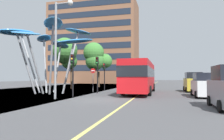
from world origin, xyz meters
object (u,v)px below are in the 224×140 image
object	(u,v)px
car_parked_mid	(204,86)
no_entry_sign	(93,76)
car_parked_far	(193,83)
traffic_light_island_mid	(104,71)
traffic_light_kerb_far	(97,67)
red_bus	(140,75)
leaf_sculpture	(48,39)
street_lamp	(59,36)
traffic_light_kerb_near	(73,66)

from	to	relation	value
car_parked_mid	no_entry_sign	xyz separation A→B (m)	(-11.55, 3.79, 0.86)
car_parked_far	traffic_light_island_mid	bearing A→B (deg)	-176.45
car_parked_far	no_entry_sign	size ratio (longest dim) A/B	1.57
traffic_light_island_mid	car_parked_far	distance (m)	11.00
traffic_light_kerb_far	car_parked_mid	size ratio (longest dim) A/B	0.95
traffic_light_kerb_far	no_entry_sign	size ratio (longest dim) A/B	1.40
red_bus	leaf_sculpture	bearing A→B (deg)	-165.21
red_bus	traffic_light_island_mid	bearing A→B (deg)	146.79
traffic_light_island_mid	car_parked_far	bearing A→B (deg)	3.55
no_entry_sign	traffic_light_island_mid	bearing A→B (deg)	73.71
red_bus	car_parked_mid	distance (m)	6.64
car_parked_far	no_entry_sign	world-z (taller)	no_entry_sign
traffic_light_island_mid	street_lamp	world-z (taller)	street_lamp
traffic_light_kerb_far	red_bus	bearing A→B (deg)	12.20
traffic_light_kerb_near	car_parked_far	distance (m)	14.79
traffic_light_kerb_far	traffic_light_island_mid	bearing A→B (deg)	96.23
traffic_light_island_mid	car_parked_mid	size ratio (longest dim) A/B	0.85
car_parked_mid	no_entry_sign	bearing A→B (deg)	161.85
leaf_sculpture	car_parked_far	distance (m)	17.49
car_parked_far	traffic_light_kerb_far	bearing A→B (deg)	-154.83
leaf_sculpture	car_parked_far	size ratio (longest dim) A/B	2.43
leaf_sculpture	street_lamp	size ratio (longest dim) A/B	1.37
leaf_sculpture	car_parked_far	xyz separation A→B (m)	(15.55, 6.47, -4.74)
car_parked_far	street_lamp	bearing A→B (deg)	-135.05
car_parked_mid	car_parked_far	world-z (taller)	car_parked_far
red_bus	no_entry_sign	xyz separation A→B (m)	(-5.65, 0.88, -0.07)
red_bus	car_parked_far	distance (m)	7.15
traffic_light_island_mid	no_entry_sign	world-z (taller)	traffic_light_island_mid
leaf_sculpture	street_lamp	xyz separation A→B (m)	(4.13, -4.94, -0.87)
red_bus	car_parked_far	world-z (taller)	red_bus
red_bus	car_parked_far	size ratio (longest dim) A/B	2.54
red_bus	leaf_sculpture	distance (m)	10.69
red_bus	car_parked_mid	size ratio (longest dim) A/B	2.70
street_lamp	no_entry_sign	bearing A→B (deg)	91.07
no_entry_sign	traffic_light_kerb_near	bearing A→B (deg)	-85.96
red_bus	leaf_sculpture	world-z (taller)	leaf_sculpture
car_parked_mid	traffic_light_kerb_near	bearing A→B (deg)	-165.85
car_parked_mid	leaf_sculpture	bearing A→B (deg)	178.65
traffic_light_kerb_near	traffic_light_island_mid	world-z (taller)	traffic_light_kerb_near
car_parked_mid	street_lamp	bearing A→B (deg)	-158.14
car_parked_mid	no_entry_sign	distance (m)	12.19
red_bus	traffic_light_kerb_far	world-z (taller)	traffic_light_kerb_far
traffic_light_island_mid	car_parked_mid	world-z (taller)	traffic_light_island_mid
street_lamp	traffic_light_island_mid	bearing A→B (deg)	87.14
traffic_light_kerb_far	car_parked_mid	xyz separation A→B (m)	(10.40, -1.93, -1.85)
traffic_light_kerb_near	car_parked_mid	xyz separation A→B (m)	(11.09, 2.79, -1.70)
red_bus	traffic_light_kerb_near	distance (m)	7.75
leaf_sculpture	traffic_light_kerb_near	size ratio (longest dim) A/B	2.89
traffic_light_island_mid	no_entry_sign	bearing A→B (deg)	-106.29
traffic_light_island_mid	no_entry_sign	xyz separation A→B (m)	(-0.69, -2.37, -0.70)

